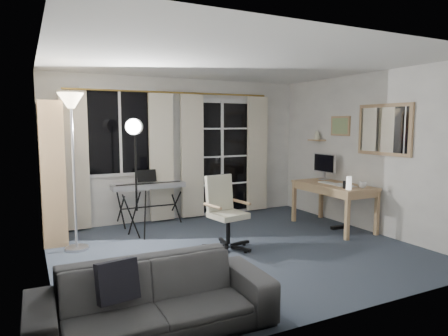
# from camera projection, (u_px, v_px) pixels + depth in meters

# --- Properties ---
(floor) EXTENTS (4.50, 4.00, 0.02)m
(floor) POSITION_uv_depth(u_px,v_px,m) (236.00, 250.00, 5.22)
(floor) COLOR #323849
(floor) RESTS_ON ground
(window) EXTENTS (1.20, 0.08, 1.40)m
(window) POSITION_uv_depth(u_px,v_px,m) (120.00, 132.00, 6.34)
(window) COLOR white
(window) RESTS_ON floor
(french_door) EXTENTS (1.32, 0.09, 2.11)m
(french_door) POSITION_uv_depth(u_px,v_px,m) (221.00, 158.00, 7.20)
(french_door) COLOR white
(french_door) RESTS_ON floor
(curtains) EXTENTS (3.60, 0.07, 2.13)m
(curtains) POSITION_uv_depth(u_px,v_px,m) (176.00, 156.00, 6.71)
(curtains) COLOR gold
(curtains) RESTS_ON floor
(bookshelf) EXTENTS (0.34, 0.91, 1.94)m
(bookshelf) POSITION_uv_depth(u_px,v_px,m) (50.00, 175.00, 5.55)
(bookshelf) COLOR tan
(bookshelf) RESTS_ON floor
(torchiere_lamp) EXTENTS (0.38, 0.38, 2.02)m
(torchiere_lamp) POSITION_uv_depth(u_px,v_px,m) (72.00, 124.00, 5.04)
(torchiere_lamp) COLOR #B2B2B7
(torchiere_lamp) RESTS_ON floor
(keyboard_piano) EXTENTS (1.16, 0.56, 0.84)m
(keyboard_piano) POSITION_uv_depth(u_px,v_px,m) (148.00, 187.00, 6.36)
(keyboard_piano) COLOR black
(keyboard_piano) RESTS_ON floor
(studio_light) EXTENTS (0.40, 0.40, 1.75)m
(studio_light) POSITION_uv_depth(u_px,v_px,m) (135.00, 141.00, 5.57)
(studio_light) COLOR black
(studio_light) RESTS_ON floor
(office_chair) EXTENTS (0.66, 0.66, 0.96)m
(office_chair) POSITION_uv_depth(u_px,v_px,m) (223.00, 205.00, 5.26)
(office_chair) COLOR black
(office_chair) RESTS_ON floor
(desk) EXTENTS (0.66, 1.31, 0.70)m
(desk) POSITION_uv_depth(u_px,v_px,m) (333.00, 189.00, 6.25)
(desk) COLOR tan
(desk) RESTS_ON floor
(monitor) EXTENTS (0.17, 0.50, 0.44)m
(monitor) POSITION_uv_depth(u_px,v_px,m) (324.00, 164.00, 6.69)
(monitor) COLOR silver
(monitor) RESTS_ON desk
(desk_clutter) EXTENTS (0.41, 0.79, 0.89)m
(desk_clutter) POSITION_uv_depth(u_px,v_px,m) (340.00, 196.00, 6.03)
(desk_clutter) COLOR white
(desk_clutter) RESTS_ON desk
(mug) EXTENTS (0.12, 0.09, 0.11)m
(mug) POSITION_uv_depth(u_px,v_px,m) (362.00, 184.00, 5.83)
(mug) COLOR silver
(mug) RESTS_ON desk
(wall_mirror) EXTENTS (0.04, 0.94, 0.74)m
(wall_mirror) POSITION_uv_depth(u_px,v_px,m) (384.00, 130.00, 5.73)
(wall_mirror) COLOR tan
(wall_mirror) RESTS_ON floor
(framed_print) EXTENTS (0.03, 0.42, 0.32)m
(framed_print) POSITION_uv_depth(u_px,v_px,m) (340.00, 126.00, 6.53)
(framed_print) COLOR tan
(framed_print) RESTS_ON floor
(wall_shelf) EXTENTS (0.16, 0.30, 0.18)m
(wall_shelf) POSITION_uv_depth(u_px,v_px,m) (317.00, 137.00, 6.96)
(wall_shelf) COLOR tan
(wall_shelf) RESTS_ON floor
(sofa) EXTENTS (1.87, 0.58, 0.73)m
(sofa) POSITION_uv_depth(u_px,v_px,m) (154.00, 287.00, 3.11)
(sofa) COLOR #343437
(sofa) RESTS_ON floor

